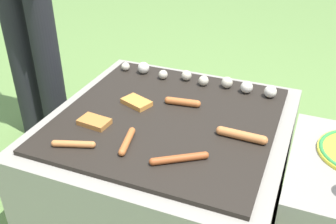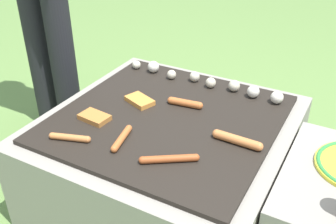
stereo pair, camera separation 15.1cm
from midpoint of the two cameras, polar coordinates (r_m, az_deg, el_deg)
The scene contains 10 objects.
ground_plane at distance 1.77m, azimuth 2.50°, elevation -11.91°, with size 14.00×14.00×0.00m, color #608442.
grill at distance 1.64m, azimuth 2.66°, elevation -6.79°, with size 0.92×0.92×0.40m.
sausage_front_center at distance 1.28m, azimuth 3.58°, elevation -6.92°, with size 0.17×0.12×0.02m.
sausage_front_left at distance 1.38m, azimuth -3.62°, elevation -3.93°, with size 0.05×0.15×0.02m.
sausage_back_center at distance 1.59m, azimuth 5.22°, elevation 1.25°, with size 0.15×0.04×0.03m.
sausage_back_left at distance 1.40m, azimuth 13.10°, elevation -4.08°, with size 0.19×0.04×0.03m.
sausage_front_right at distance 1.40m, azimuth -11.11°, elevation -3.75°, with size 0.15×0.07×0.02m.
bread_slice_center at distance 1.61m, azimuth -1.46°, elevation 1.60°, with size 0.14×0.11×0.02m.
bread_slice_left at distance 1.51m, azimuth -7.83°, elevation -0.85°, with size 0.12×0.08×0.02m.
mushroom_row at distance 1.76m, azimuth 8.33°, elevation 4.44°, with size 0.73×0.07×0.05m.
Camera 2 is at (0.62, -1.14, 1.20)m, focal length 42.00 mm.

